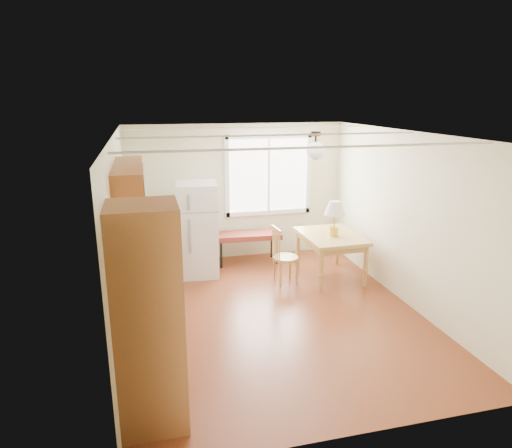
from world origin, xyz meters
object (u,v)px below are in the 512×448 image
object	(u,v)px
refrigerator	(198,230)
dining_table	(331,240)
chair	(281,252)
bench	(247,236)

from	to	relation	value
refrigerator	dining_table	distance (m)	2.23
chair	bench	bearing A→B (deg)	101.30
dining_table	bench	bearing A→B (deg)	138.41
dining_table	chair	xyz separation A→B (m)	(-0.88, -0.05, -0.11)
bench	refrigerator	bearing A→B (deg)	-155.43
dining_table	chair	distance (m)	0.89
bench	dining_table	size ratio (longest dim) A/B	1.03
refrigerator	bench	world-z (taller)	refrigerator
refrigerator	bench	xyz separation A→B (m)	(0.93, 0.35, -0.30)
bench	dining_table	xyz separation A→B (m)	(1.19, -1.03, 0.15)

